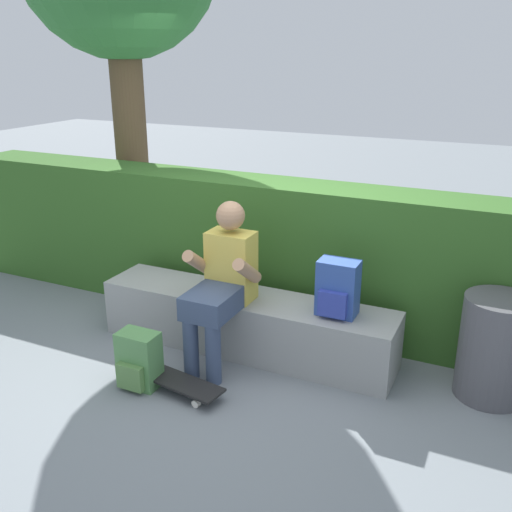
# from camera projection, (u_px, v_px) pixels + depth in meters

# --- Properties ---
(ground_plane) EXTENTS (24.00, 24.00, 0.00)m
(ground_plane) POSITION_uv_depth(u_px,v_px,m) (227.00, 368.00, 4.27)
(ground_plane) COLOR slate
(bench_main) EXTENTS (2.32, 0.48, 0.45)m
(bench_main) POSITION_uv_depth(u_px,v_px,m) (246.00, 323.00, 4.46)
(bench_main) COLOR gray
(bench_main) RESTS_ON ground
(person_skater) EXTENTS (0.49, 0.62, 1.20)m
(person_skater) POSITION_uv_depth(u_px,v_px,m) (222.00, 280.00, 4.17)
(person_skater) COLOR gold
(person_skater) RESTS_ON ground
(skateboard_near_person) EXTENTS (0.82, 0.32, 0.09)m
(skateboard_near_person) POSITION_uv_depth(u_px,v_px,m) (171.00, 379.00, 3.98)
(skateboard_near_person) COLOR black
(skateboard_near_person) RESTS_ON ground
(backpack_on_bench) EXTENTS (0.28, 0.23, 0.40)m
(backpack_on_bench) POSITION_uv_depth(u_px,v_px,m) (338.00, 289.00, 4.03)
(backpack_on_bench) COLOR #2D4C99
(backpack_on_bench) RESTS_ON bench_main
(backpack_on_ground) EXTENTS (0.28, 0.23, 0.40)m
(backpack_on_ground) POSITION_uv_depth(u_px,v_px,m) (139.00, 361.00, 3.98)
(backpack_on_ground) COLOR #51894C
(backpack_on_ground) RESTS_ON ground
(hedge_row) EXTENTS (5.87, 0.50, 1.21)m
(hedge_row) POSITION_uv_depth(u_px,v_px,m) (252.00, 248.00, 4.97)
(hedge_row) COLOR #2E5820
(hedge_row) RESTS_ON ground
(trash_bin) EXTENTS (0.46, 0.46, 0.71)m
(trash_bin) POSITION_uv_depth(u_px,v_px,m) (495.00, 348.00, 3.82)
(trash_bin) COLOR #4C4C51
(trash_bin) RESTS_ON ground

